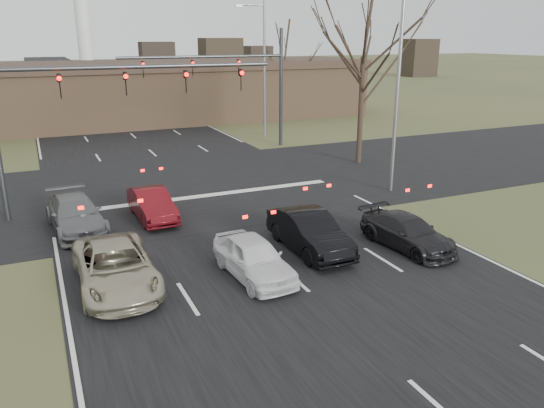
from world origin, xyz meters
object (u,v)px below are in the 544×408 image
(car_grey_ahead, at_px, (76,214))
(car_red_ahead, at_px, (152,204))
(mast_arm_far, at_px, (243,74))
(streetlight_right_near, at_px, (395,78))
(building, at_px, (139,92))
(car_silver_suv, at_px, (116,267))
(car_white_sedan, at_px, (254,258))
(streetlight_right_far, at_px, (262,62))
(car_charcoal_sedan, at_px, (407,232))
(car_black_hatch, at_px, (309,232))
(mast_arm_near, at_px, (76,96))

(car_grey_ahead, relative_size, car_red_ahead, 1.19)
(mast_arm_far, bearing_deg, streetlight_right_near, -78.53)
(building, height_order, car_silver_suv, building)
(car_grey_ahead, bearing_deg, car_white_sedan, -60.20)
(streetlight_right_far, bearing_deg, mast_arm_far, -128.11)
(streetlight_right_near, xyz_separation_m, car_silver_suv, (-14.09, -5.30, -4.90))
(car_charcoal_sedan, bearing_deg, car_white_sedan, 174.05)
(streetlight_right_near, relative_size, car_silver_suv, 2.04)
(building, bearing_deg, car_white_sedan, -95.16)
(streetlight_right_near, height_order, car_black_hatch, streetlight_right_near)
(car_black_hatch, relative_size, car_red_ahead, 1.12)
(car_silver_suv, distance_m, car_grey_ahead, 5.93)
(car_black_hatch, bearing_deg, car_grey_ahead, 142.71)
(building, height_order, mast_arm_far, mast_arm_far)
(building, bearing_deg, car_grey_ahead, -106.16)
(car_white_sedan, height_order, car_black_hatch, car_black_hatch)
(streetlight_right_far, xyz_separation_m, car_black_hatch, (-7.75, -22.15, -4.87))
(building, xyz_separation_m, car_grey_ahead, (-7.94, -27.41, -1.99))
(mast_arm_near, relative_size, car_white_sedan, 3.10)
(streetlight_right_near, xyz_separation_m, car_white_sedan, (-9.92, -6.36, -4.92))
(mast_arm_far, distance_m, car_charcoal_sedan, 19.92)
(car_grey_ahead, bearing_deg, car_black_hatch, -42.41)
(car_charcoal_sedan, xyz_separation_m, car_grey_ahead, (-10.94, 6.98, 0.08))
(mast_arm_near, height_order, mast_arm_far, same)
(car_red_ahead, bearing_deg, car_charcoal_sedan, -43.97)
(car_white_sedan, bearing_deg, car_red_ahead, 100.27)
(car_silver_suv, bearing_deg, car_black_hatch, 1.46)
(car_charcoal_sedan, bearing_deg, streetlight_right_far, 73.80)
(car_red_ahead, bearing_deg, mast_arm_near, 133.86)
(mast_arm_near, xyz_separation_m, car_red_ahead, (2.37, -2.31, -4.43))
(streetlight_right_far, height_order, car_charcoal_sedan, streetlight_right_far)
(streetlight_right_far, bearing_deg, car_black_hatch, -109.27)
(car_silver_suv, xyz_separation_m, car_grey_ahead, (-0.67, 5.89, -0.01))
(car_black_hatch, xyz_separation_m, car_grey_ahead, (-7.52, 5.74, -0.04))
(streetlight_right_near, bearing_deg, car_red_ahead, 176.61)
(car_black_hatch, bearing_deg, car_white_sedan, -155.58)
(car_charcoal_sedan, relative_size, car_grey_ahead, 0.88)
(mast_arm_far, distance_m, car_black_hatch, 19.22)
(mast_arm_far, height_order, car_grey_ahead, mast_arm_far)
(car_white_sedan, bearing_deg, streetlight_right_far, 62.27)
(mast_arm_near, bearing_deg, car_silver_suv, -90.30)
(streetlight_right_far, distance_m, car_white_sedan, 26.05)
(car_black_hatch, bearing_deg, streetlight_right_far, 70.82)
(mast_arm_near, bearing_deg, streetlight_right_near, -12.05)
(mast_arm_near, xyz_separation_m, mast_arm_far, (11.41, 10.00, -0.06))
(streetlight_right_far, bearing_deg, car_red_ahead, -126.75)
(building, distance_m, car_red_ahead, 27.81)
(mast_arm_near, xyz_separation_m, streetlight_right_near, (14.05, -3.00, 0.51))
(car_red_ahead, bearing_deg, streetlight_right_far, 51.29)
(mast_arm_near, xyz_separation_m, car_charcoal_sedan, (10.23, -9.39, -4.48))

